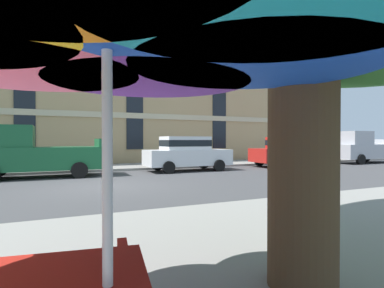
# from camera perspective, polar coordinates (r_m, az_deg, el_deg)

# --- Properties ---
(ground_plane) EXTENTS (120.00, 120.00, 0.00)m
(ground_plane) POSITION_cam_1_polar(r_m,az_deg,el_deg) (10.98, -15.69, -7.64)
(ground_plane) COLOR #424244
(sidewalk_far) EXTENTS (56.00, 3.60, 0.12)m
(sidewalk_far) POSITION_cam_1_polar(r_m,az_deg,el_deg) (17.69, -19.01, -4.29)
(sidewalk_far) COLOR gray
(sidewalk_far) RESTS_ON ground
(apartment_building) EXTENTS (38.05, 12.08, 19.20)m
(apartment_building) POSITION_cam_1_polar(r_m,az_deg,el_deg) (27.00, -20.79, 17.92)
(apartment_building) COLOR tan
(apartment_building) RESTS_ON ground
(pickup_green) EXTENTS (5.10, 2.12, 2.20)m
(pickup_green) POSITION_cam_1_polar(r_m,az_deg,el_deg) (14.48, -27.80, -1.60)
(pickup_green) COLOR #195933
(pickup_green) RESTS_ON ground
(sedan_white) EXTENTS (4.40, 1.98, 1.78)m
(sedan_white) POSITION_cam_1_polar(r_m,az_deg,el_deg) (15.75, -0.99, -1.62)
(sedan_white) COLOR silver
(sedan_white) RESTS_ON ground
(sedan_red) EXTENTS (4.40, 1.98, 1.78)m
(sedan_red) POSITION_cam_1_polar(r_m,az_deg,el_deg) (19.37, 17.41, -1.21)
(sedan_red) COLOR #B21E19
(sedan_red) RESTS_ON ground
(pickup_silver) EXTENTS (5.10, 2.12, 2.20)m
(pickup_silver) POSITION_cam_1_polar(r_m,az_deg,el_deg) (24.30, 29.17, -0.71)
(pickup_silver) COLOR #A8AAB2
(pickup_silver) RESTS_ON ground
(patio_umbrella) EXTENTS (3.80, 3.53, 2.56)m
(patio_umbrella) POSITION_cam_1_polar(r_m,az_deg,el_deg) (1.90, -15.66, 22.37)
(patio_umbrella) COLOR silver
(patio_umbrella) RESTS_ON ground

